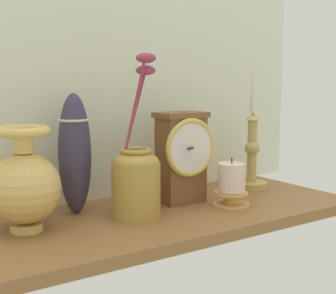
% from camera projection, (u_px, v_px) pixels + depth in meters
% --- Properties ---
extents(ground_plane, '(1.00, 0.36, 0.02)m').
position_uv_depth(ground_plane, '(141.00, 221.00, 1.01)').
color(ground_plane, brown).
extents(back_wall, '(1.20, 0.02, 0.65)m').
position_uv_depth(back_wall, '(99.00, 61.00, 1.12)').
color(back_wall, silver).
rests_on(back_wall, ground_plane).
extents(mantel_clock, '(0.13, 0.09, 0.21)m').
position_uv_depth(mantel_clock, '(182.00, 155.00, 1.11)').
color(mantel_clock, brown).
rests_on(mantel_clock, ground_plane).
extents(candlestick_tall_left, '(0.08, 0.08, 0.34)m').
position_uv_depth(candlestick_tall_left, '(252.00, 151.00, 1.25)').
color(candlestick_tall_left, tan).
rests_on(candlestick_tall_left, ground_plane).
extents(brass_vase_bulbous, '(0.13, 0.13, 0.20)m').
position_uv_depth(brass_vase_bulbous, '(25.00, 184.00, 0.90)').
color(brass_vase_bulbous, '#D7B05A').
rests_on(brass_vase_bulbous, ground_plane).
extents(brass_vase_jar, '(0.10, 0.10, 0.33)m').
position_uv_depth(brass_vase_jar, '(137.00, 178.00, 0.99)').
color(brass_vase_jar, '#AA873A').
rests_on(brass_vase_jar, ground_plane).
extents(pillar_candle_front, '(0.08, 0.08, 0.11)m').
position_uv_depth(pillar_candle_front, '(231.00, 185.00, 1.09)').
color(pillar_candle_front, '#D8A451').
rests_on(pillar_candle_front, ground_plane).
extents(tall_ceramic_vase, '(0.07, 0.07, 0.26)m').
position_uv_depth(tall_ceramic_vase, '(75.00, 153.00, 1.01)').
color(tall_ceramic_vase, '#363148').
rests_on(tall_ceramic_vase, ground_plane).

